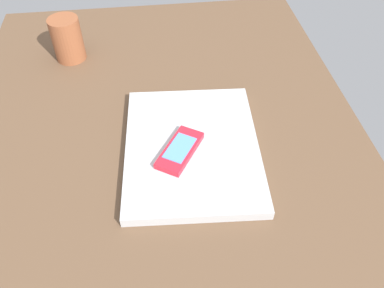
{
  "coord_description": "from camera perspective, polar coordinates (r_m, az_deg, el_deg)",
  "views": [
    {
      "loc": [
        -48.75,
        1.22,
        58.42
      ],
      "look_at": [
        1.74,
        -5.14,
        5.0
      ],
      "focal_mm": 37.27,
      "sensor_mm": 36.0,
      "label": 1
    }
  ],
  "objects": [
    {
      "name": "laptop_closed",
      "position": [
        0.75,
        -0.0,
        -0.55
      ],
      "size": [
        33.31,
        26.7,
        1.92
      ],
      "primitive_type": "cube",
      "rotation": [
        0.0,
        0.0,
        -0.07
      ],
      "color": "#B7BABC",
      "rests_on": "desk_surface"
    },
    {
      "name": "cell_phone_on_laptop",
      "position": [
        0.72,
        -1.79,
        -0.62
      ],
      "size": [
        11.77,
        9.89,
        1.31
      ],
      "color": "red",
      "rests_on": "laptop_closed"
    },
    {
      "name": "pen_cup",
      "position": [
        1.0,
        -17.42,
        14.13
      ],
      "size": [
        7.0,
        7.0,
        10.23
      ],
      "primitive_type": "cylinder",
      "color": "brown",
      "rests_on": "desk_surface"
    },
    {
      "name": "desk_surface",
      "position": [
        0.75,
        -3.74,
        -3.16
      ],
      "size": [
        120.0,
        80.0,
        3.0
      ],
      "primitive_type": "cube",
      "color": "brown",
      "rests_on": "ground"
    }
  ]
}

